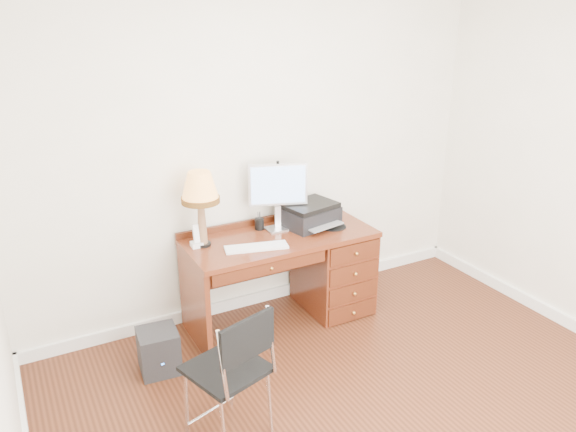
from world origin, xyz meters
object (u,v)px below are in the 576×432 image
printer (309,214)px  chair (230,365)px  monitor (277,188)px  phone (196,240)px  desk (314,266)px  equipment_box (159,351)px  leg_lamp (200,192)px

printer → chair: size_ratio=0.55×
monitor → chair: size_ratio=0.61×
monitor → phone: size_ratio=3.05×
desk → equipment_box: size_ratio=4.75×
desk → leg_lamp: leg_lamp is taller
printer → equipment_box: size_ratio=1.54×
leg_lamp → equipment_box: (-0.48, -0.31, -1.02)m
chair → leg_lamp: bearing=59.4°
equipment_box → monitor: bearing=22.9°
desk → phone: bearing=174.1°
printer → leg_lamp: bearing=166.8°
desk → printer: printer is taller
equipment_box → chair: bearing=-72.4°
equipment_box → leg_lamp: bearing=38.5°
monitor → equipment_box: bearing=-143.9°
chair → equipment_box: 0.98m
phone → equipment_box: (-0.43, -0.31, -0.64)m
phone → printer: bearing=1.7°
desk → leg_lamp: bearing=173.7°
phone → chair: (-0.24, -1.20, -0.27)m
printer → desk: bearing=-96.9°
monitor → phone: 0.76m
printer → chair: (-1.20, -1.18, -0.31)m
equipment_box → desk: bearing=14.0°
phone → chair: size_ratio=0.20×
monitor → equipment_box: (-1.13, -0.36, -0.93)m
phone → monitor: bearing=6.3°
leg_lamp → phone: leg_lamp is taller
monitor → equipment_box: 1.51m
desk → printer: 0.44m
monitor → leg_lamp: 0.66m
desk → chair: size_ratio=1.70×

